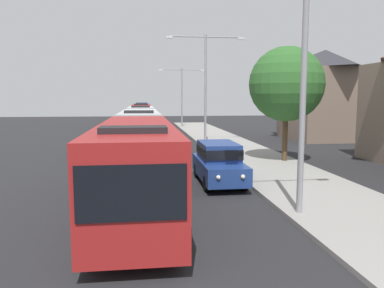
# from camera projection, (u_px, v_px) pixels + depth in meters

# --- Properties ---
(bus_lead) EXTENTS (2.58, 11.40, 3.21)m
(bus_lead) POSITION_uv_depth(u_px,v_px,m) (137.00, 162.00, 13.41)
(bus_lead) COLOR maroon
(bus_lead) RESTS_ON ground_plane
(bus_second_in_line) EXTENTS (2.58, 11.56, 3.21)m
(bus_second_in_line) POSITION_uv_depth(u_px,v_px,m) (140.00, 131.00, 26.27)
(bus_second_in_line) COLOR silver
(bus_second_in_line) RESTS_ON ground_plane
(bus_middle) EXTENTS (2.58, 10.53, 3.21)m
(bus_middle) POSITION_uv_depth(u_px,v_px,m) (141.00, 120.00, 39.45)
(bus_middle) COLOR silver
(bus_middle) RESTS_ON ground_plane
(bus_fourth_in_line) EXTENTS (2.58, 12.31, 3.21)m
(bus_fourth_in_line) POSITION_uv_depth(u_px,v_px,m) (142.00, 115.00, 51.78)
(bus_fourth_in_line) COLOR maroon
(bus_fourth_in_line) RESTS_ON ground_plane
(bus_rear) EXTENTS (2.58, 11.33, 3.21)m
(bus_rear) POSITION_uv_depth(u_px,v_px,m) (142.00, 111.00, 64.84)
(bus_rear) COLOR #284C8C
(bus_rear) RESTS_ON ground_plane
(white_suv) EXTENTS (1.86, 4.89, 1.90)m
(white_suv) POSITION_uv_depth(u_px,v_px,m) (219.00, 161.00, 17.56)
(white_suv) COLOR navy
(white_suv) RESTS_ON ground_plane
(streetlamp_near) EXTENTS (4.97, 0.28, 8.27)m
(streetlamp_near) POSITION_uv_depth(u_px,v_px,m) (304.00, 60.00, 12.09)
(streetlamp_near) COLOR gray
(streetlamp_near) RESTS_ON sidewalk
(streetlamp_mid) EXTENTS (6.52, 0.28, 8.96)m
(streetlamp_mid) POSITION_uv_depth(u_px,v_px,m) (205.00, 78.00, 31.25)
(streetlamp_mid) COLOR gray
(streetlamp_mid) RESTS_ON sidewalk
(streetlamp_far) EXTENTS (6.19, 0.28, 7.74)m
(streetlamp_far) POSITION_uv_depth(u_px,v_px,m) (182.00, 91.00, 50.56)
(streetlamp_far) COLOR gray
(streetlamp_far) RESTS_ON sidewalk
(roadside_tree) EXTENTS (4.47, 4.47, 6.87)m
(roadside_tree) POSITION_uv_depth(u_px,v_px,m) (286.00, 84.00, 22.62)
(roadside_tree) COLOR #4C3823
(roadside_tree) RESTS_ON sidewalk
(house_distant_gabled) EXTENTS (6.82, 7.90, 8.47)m
(house_distant_gabled) POSITION_uv_depth(u_px,v_px,m) (324.00, 94.00, 36.17)
(house_distant_gabled) COLOR #7A6656
(house_distant_gabled) RESTS_ON ground_plane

